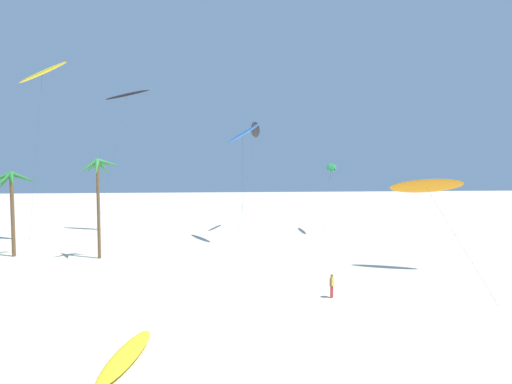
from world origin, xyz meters
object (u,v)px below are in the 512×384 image
palm_tree_1 (98,176)px  flying_kite_1 (255,130)px  flying_kite_5 (243,134)px  flying_kite_0 (42,73)px  flying_kite_3 (426,186)px  grounded_kite_0 (126,355)px  palm_tree_0 (11,186)px  flying_kite_4 (331,167)px  flying_kite_2 (127,95)px  person_foreground_walker (332,285)px

palm_tree_1 → flying_kite_1: 25.80m
flying_kite_5 → flying_kite_0: bearing=175.7°
flying_kite_3 → grounded_kite_0: 29.15m
palm_tree_0 → flying_kite_5: size_ratio=0.61×
palm_tree_0 → grounded_kite_0: 31.36m
flying_kite_4 → flying_kite_2: bearing=173.5°
flying_kite_0 → grounded_kite_0: size_ratio=3.56×
flying_kite_3 → flying_kite_5: (-15.67, 16.27, 5.81)m
flying_kite_4 → person_foreground_walker: size_ratio=6.37×
palm_tree_1 → flying_kite_5: bearing=28.3°
flying_kite_3 → grounded_kite_0: size_ratio=1.85×
flying_kite_1 → flying_kite_3: (13.23, -25.46, -7.10)m
flying_kite_5 → person_foreground_walker: bearing=-77.8°
palm_tree_1 → flying_kite_3: palm_tree_1 is taller
flying_kite_0 → person_foreground_walker: (29.65, -25.16, -20.12)m
flying_kite_0 → person_foreground_walker: bearing=-40.3°
flying_kite_2 → flying_kite_5: bearing=-30.0°
flying_kite_0 → flying_kite_2: 11.43m
grounded_kite_0 → person_foreground_walker: person_foreground_walker is taller
palm_tree_0 → flying_kite_0: 15.95m
flying_kite_4 → palm_tree_0: bearing=-161.8°
flying_kite_0 → grounded_kite_0: flying_kite_0 is taller
flying_kite_0 → grounded_kite_0: bearing=-63.4°
flying_kite_1 → flying_kite_5: 9.60m
flying_kite_5 → person_foreground_walker: flying_kite_5 is taller
palm_tree_0 → flying_kite_2: (8.83, 15.73, 12.27)m
flying_kite_3 → flying_kite_5: flying_kite_5 is taller
palm_tree_1 → flying_kite_0: 18.55m
flying_kite_2 → flying_kite_3: flying_kite_2 is taller
palm_tree_1 → flying_kite_2: 20.79m
palm_tree_1 → flying_kite_4: 31.80m
flying_kite_5 → flying_kite_3: bearing=-46.1°
flying_kite_3 → flying_kite_2: bearing=141.2°
palm_tree_0 → grounded_kite_0: bearing=-56.1°
flying_kite_0 → palm_tree_0: bearing=-91.2°
palm_tree_1 → palm_tree_0: bearing=169.3°
palm_tree_1 → flying_kite_4: palm_tree_1 is taller
flying_kite_3 → person_foreground_walker: 14.47m
flying_kite_0 → person_foreground_walker: flying_kite_0 is taller
palm_tree_1 → flying_kite_3: size_ratio=0.89×
grounded_kite_0 → flying_kite_1: bearing=76.0°
palm_tree_1 → flying_kite_5: size_ratio=0.70×
palm_tree_0 → flying_kite_5: flying_kite_5 is taller
palm_tree_0 → flying_kite_3: 41.62m
flying_kite_1 → palm_tree_0: bearing=-150.0°
flying_kite_0 → flying_kite_3: size_ratio=1.92×
person_foreground_walker → palm_tree_0: bearing=150.6°
flying_kite_3 → flying_kite_5: bearing=133.9°
flying_kite_2 → grounded_kite_0: flying_kite_2 is taller
palm_tree_0 → flying_kite_5: 26.35m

